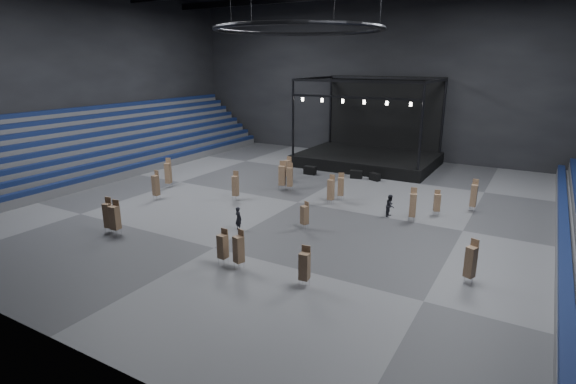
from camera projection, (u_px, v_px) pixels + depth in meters
The scene contains 30 objects.
floor at pixel (298, 202), 35.74m from camera, with size 50.00×50.00×0.00m, color #555457.
wall_back at pixel (388, 78), 50.67m from camera, with size 50.00×0.20×18.00m, color black.
wall_front at pixel (12, 115), 15.76m from camera, with size 50.00×0.20×18.00m, color black.
wall_left at pixel (81, 80), 45.21m from camera, with size 0.20×42.00×18.00m, color black.
bleachers_left at pixel (103, 153), 46.26m from camera, with size 7.20×40.00×6.40m.
stage at pixel (370, 151), 48.83m from camera, with size 14.00×10.00×9.20m.
truss_ring at pixel (299, 29), 32.09m from camera, with size 12.30×12.30×5.15m.
flight_case_left at pixel (310, 170), 44.49m from camera, with size 1.21×0.60×0.80m, color black.
flight_case_mid at pixel (356, 174), 42.97m from camera, with size 1.14×0.57×0.76m, color black.
flight_case_right at pixel (375, 177), 42.22m from camera, with size 1.04×0.52×0.70m, color black.
chair_stack_0 at pixel (437, 202), 32.43m from camera, with size 0.56×0.56×1.91m.
chair_stack_1 at pixel (288, 168), 42.06m from camera, with size 0.63×0.63×2.27m.
chair_stack_2 at pixel (331, 189), 34.98m from camera, with size 0.47×0.47×2.37m.
chair_stack_3 at pixel (168, 173), 39.61m from camera, with size 0.62×0.62×2.64m.
chair_stack_4 at pixel (305, 265), 22.12m from camera, with size 0.53×0.53×2.13m.
chair_stack_5 at pixel (290, 176), 38.71m from camera, with size 0.60×0.60×2.42m.
chair_stack_6 at pixel (413, 204), 31.14m from camera, with size 0.55×0.55×2.44m.
chair_stack_7 at pixel (305, 215), 29.81m from camera, with size 0.56×0.56×1.90m.
chair_stack_8 at pixel (115, 217), 28.68m from camera, with size 0.58×0.58×2.33m.
chair_stack_9 at pixel (239, 249), 24.02m from camera, with size 0.58×0.58×2.22m.
chair_stack_10 at pixel (156, 185), 36.08m from camera, with size 0.47×0.47×2.42m.
chair_stack_11 at pixel (471, 261), 22.38m from camera, with size 0.59×0.59×2.37m.
chair_stack_12 at pixel (235, 185), 35.98m from camera, with size 0.57×0.57×2.40m.
chair_stack_13 at pixel (108, 215), 29.13m from camera, with size 0.54×0.54×2.38m.
chair_stack_14 at pixel (223, 246), 24.56m from camera, with size 0.50×0.50×2.05m.
chair_stack_15 at pixel (341, 186), 36.04m from camera, with size 0.60×0.60×2.22m.
chair_stack_16 at pixel (474, 195), 33.37m from camera, with size 0.44×0.44×2.44m.
chair_stack_17 at pixel (282, 175), 38.80m from camera, with size 0.70×0.70×2.56m.
man_center at pixel (238, 218), 29.70m from camera, with size 0.58×0.38×1.59m, color black.
crew_member at pixel (390, 206), 32.31m from camera, with size 0.79×0.61×1.62m, color black.
Camera 1 is at (16.35, -29.90, 10.81)m, focal length 28.00 mm.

